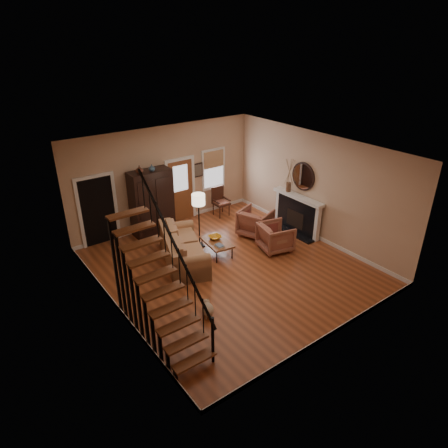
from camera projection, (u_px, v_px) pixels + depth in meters
room at (182, 201)px, 11.47m from camera, size 7.00×7.33×3.30m
staircase at (158, 271)px, 7.95m from camera, size 0.94×2.80×3.20m
fireplace at (298, 210)px, 12.77m from camera, size 0.33×1.95×2.30m
armoire at (152, 203)px, 12.52m from camera, size 1.30×0.60×2.10m
vase_a at (139, 170)px, 11.75m from camera, size 0.24×0.24×0.25m
vase_b at (152, 168)px, 11.97m from camera, size 0.20×0.20×0.21m
sofa at (184, 248)px, 11.15m from camera, size 1.74×2.55×0.87m
coffee_table at (217, 247)px, 11.67m from camera, size 0.76×1.14×0.41m
bowl at (215, 237)px, 11.69m from camera, size 0.37×0.37×0.09m
books at (219, 246)px, 11.28m from camera, size 0.20×0.27×0.05m
armchair_left at (275, 237)px, 11.80m from camera, size 1.09×1.07×0.83m
armchair_right at (255, 222)px, 12.66m from camera, size 1.22×1.20×0.87m
floor_lamp at (199, 221)px, 11.79m from camera, size 0.43×0.43×1.70m
side_chair at (221, 202)px, 13.97m from camera, size 0.54×0.54×1.02m
dog at (208, 310)px, 9.11m from camera, size 0.44×0.53×0.33m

